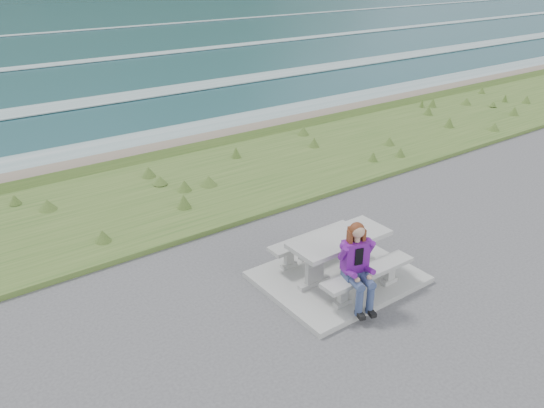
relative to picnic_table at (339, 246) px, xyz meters
The scene contains 8 objects.
concrete_slab 0.63m from the picnic_table, behind, with size 2.60×2.10×0.10m, color #A6A6A1.
picnic_table is the anchor object (origin of this frame).
bench_landward 0.74m from the picnic_table, 90.00° to the right, with size 1.80×0.35×0.45m.
bench_seaward 0.74m from the picnic_table, 90.00° to the left, with size 1.80×0.35×0.45m.
grass_verge 5.05m from the picnic_table, 90.00° to the left, with size 160.00×4.50×0.22m, color #385B22.
shore_drop 7.93m from the picnic_table, 90.00° to the left, with size 160.00×0.80×2.20m, color #6A5C4F.
ocean 25.21m from the picnic_table, 90.00° to the left, with size 1600.00×1600.00×0.09m.
seated_woman 0.90m from the picnic_table, 113.16° to the right, with size 0.56×0.76×1.39m.
Camera 1 is at (-5.53, -5.69, 5.14)m, focal length 35.00 mm.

